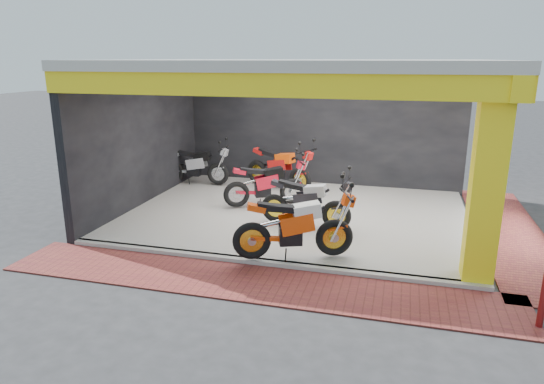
{
  "coord_description": "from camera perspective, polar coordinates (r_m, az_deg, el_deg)",
  "views": [
    {
      "loc": [
        2.38,
        -9.04,
        3.74
      ],
      "look_at": [
        -0.31,
        0.83,
        0.9
      ],
      "focal_mm": 32.0,
      "sensor_mm": 36.0,
      "label": 1
    }
  ],
  "objects": [
    {
      "name": "back_wall",
      "position": [
        14.48,
        5.7,
        7.53
      ],
      "size": [
        8.2,
        0.2,
        3.5
      ],
      "primitive_type": "cube",
      "color": "black",
      "rests_on": "ground"
    },
    {
      "name": "moto_row_b",
      "position": [
        12.29,
        2.42,
        1.54
      ],
      "size": [
        2.34,
        1.74,
        1.35
      ],
      "primitive_type": null,
      "rotation": [
        0.0,
        0.0,
        0.48
      ],
      "color": "red",
      "rests_on": "showroom_floor"
    },
    {
      "name": "corner_column",
      "position": [
        8.64,
        23.94,
        0.83
      ],
      "size": [
        0.5,
        0.5,
        3.5
      ],
      "primitive_type": "cube",
      "color": "yellow",
      "rests_on": "ground"
    },
    {
      "name": "moto_row_d",
      "position": [
        14.26,
        -6.41,
        3.36
      ],
      "size": [
        2.21,
        0.88,
        1.33
      ],
      "primitive_type": null,
      "rotation": [
        0.0,
        0.0,
        0.04
      ],
      "color": "#9A9CA1",
      "rests_on": "showroom_floor"
    },
    {
      "name": "header_beam_right",
      "position": [
        11.17,
        24.14,
        11.94
      ],
      "size": [
        0.3,
        6.4,
        0.4
      ],
      "primitive_type": "cube",
      "color": "yellow",
      "rests_on": "corner_column"
    },
    {
      "name": "paver_right",
      "position": [
        11.9,
        26.21,
        -4.39
      ],
      "size": [
        1.4,
        7.0,
        0.03
      ],
      "primitive_type": "cube",
      "color": "brown",
      "rests_on": "ground"
    },
    {
      "name": "paver_front",
      "position": [
        8.48,
        -2.68,
        -10.55
      ],
      "size": [
        9.0,
        1.4,
        0.03
      ],
      "primitive_type": "cube",
      "color": "brown",
      "rests_on": "ground"
    },
    {
      "name": "left_wall",
      "position": [
        12.96,
        -15.05,
        6.14
      ],
      "size": [
        0.2,
        6.2,
        3.5
      ],
      "primitive_type": "cube",
      "color": "black",
      "rests_on": "ground"
    },
    {
      "name": "ground",
      "position": [
        10.07,
        0.48,
        -6.3
      ],
      "size": [
        80.0,
        80.0,
        0.0
      ],
      "primitive_type": "plane",
      "color": "#2D2D30",
      "rests_on": "ground"
    },
    {
      "name": "moto_hero",
      "position": [
        9.09,
        7.41,
        -3.28
      ],
      "size": [
        2.55,
        1.7,
        1.46
      ],
      "primitive_type": null,
      "rotation": [
        0.0,
        0.0,
        0.37
      ],
      "color": "#F0460A",
      "rests_on": "showroom_floor"
    },
    {
      "name": "moto_row_c",
      "position": [
        13.29,
        3.36,
        2.85
      ],
      "size": [
        2.56,
        1.78,
        1.47
      ],
      "primitive_type": null,
      "rotation": [
        0.0,
        0.0,
        -0.41
      ],
      "color": "red",
      "rests_on": "showroom_floor"
    },
    {
      "name": "floor_kerb",
      "position": [
        9.15,
        -1.17,
        -8.29
      ],
      "size": [
        8.0,
        0.2,
        0.1
      ],
      "primitive_type": "cube",
      "color": "silver",
      "rests_on": "ground"
    },
    {
      "name": "moto_row_a",
      "position": [
        10.5,
        7.64,
        -1.07
      ],
      "size": [
        2.26,
        1.03,
        1.34
      ],
      "primitive_type": null,
      "rotation": [
        0.0,
        0.0,
        -0.1
      ],
      "color": "black",
      "rests_on": "showroom_floor"
    },
    {
      "name": "showroom_ceiling",
      "position": [
        11.3,
        3.2,
        14.77
      ],
      "size": [
        8.4,
        6.4,
        0.2
      ],
      "primitive_type": "cube",
      "color": "beige",
      "rests_on": "corner_column"
    },
    {
      "name": "showroom_floor",
      "position": [
        11.88,
        2.95,
        -2.61
      ],
      "size": [
        8.0,
        6.0,
        0.1
      ],
      "primitive_type": "cube",
      "color": "silver",
      "rests_on": "ground"
    },
    {
      "name": "header_beam_front",
      "position": [
        8.4,
        -1.25,
        12.5
      ],
      "size": [
        8.4,
        0.3,
        0.4
      ],
      "primitive_type": "cube",
      "color": "yellow",
      "rests_on": "corner_column"
    }
  ]
}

